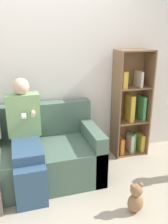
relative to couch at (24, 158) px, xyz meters
The scene contains 6 objects.
ground_plane 0.68m from the couch, 60.08° to the right, with size 14.00×14.00×0.00m, color #B2A893.
back_wall 1.11m from the couch, 56.78° to the left, with size 10.00×0.06×2.55m.
couch is the anchor object (origin of this frame).
adult_seated 0.37m from the couch, 72.48° to the right, with size 0.39×0.79×1.28m.
bookshelf 1.64m from the couch, 10.75° to the left, with size 0.50×0.31×1.54m.
teddy_bear 1.39m from the couch, 40.62° to the right, with size 0.17×0.14×0.34m.
Camera 1 is at (-0.33, -2.14, 1.80)m, focal length 38.00 mm.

